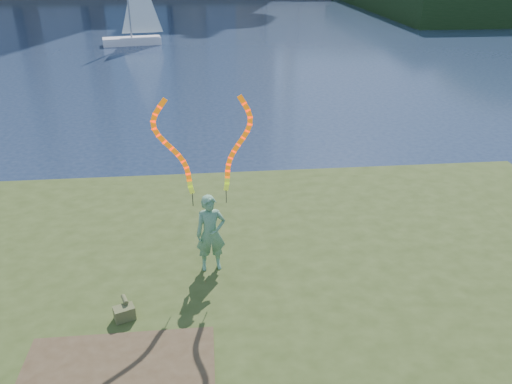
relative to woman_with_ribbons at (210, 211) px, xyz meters
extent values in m
plane|color=#1A2741|center=(0.58, -0.26, -2.20)|extent=(320.00, 320.00, 0.00)
cube|color=#334217|center=(0.58, -2.76, -2.05)|extent=(20.00, 18.00, 0.30)
cube|color=#334217|center=(0.58, -2.46, -1.80)|extent=(17.00, 15.00, 0.30)
cube|color=#334217|center=(0.58, -2.26, -1.55)|extent=(14.00, 12.00, 0.30)
imported|color=#186B2B|center=(0.00, -0.03, -0.53)|extent=(0.68, 0.49, 1.74)
cylinder|color=black|center=(-0.34, 0.05, 0.26)|extent=(0.02, 0.02, 0.30)
cylinder|color=black|center=(0.35, 0.13, 0.26)|extent=(0.02, 0.02, 0.30)
cube|color=#4E502A|center=(-1.68, -1.55, -1.26)|extent=(0.44, 0.37, 0.27)
cylinder|color=#4E502A|center=(-1.68, -1.37, -1.08)|extent=(0.17, 0.27, 0.09)
cube|color=white|center=(-5.84, 33.40, -1.92)|extent=(4.77, 2.29, 0.64)
camera|label=1|loc=(0.05, -9.17, 4.91)|focal=35.00mm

